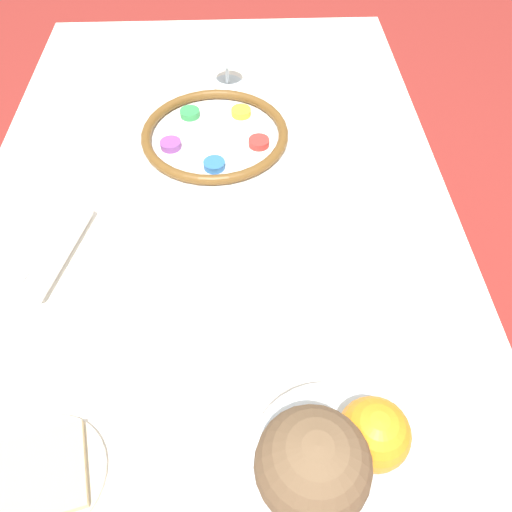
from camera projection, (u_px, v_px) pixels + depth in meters
The scene contains 14 objects.
ground_plane at pixel (230, 397), 1.42m from camera, with size 8.00×8.00×0.00m, color maroon.
dining_table at pixel (224, 335), 1.14m from camera, with size 1.57×0.88×0.70m.
seder_plate at pixel (215, 135), 1.02m from camera, with size 0.30×0.30×0.03m.
wine_glass at pixel (226, 49), 1.10m from camera, with size 0.07×0.07×0.13m.
fruit_stand at pixel (333, 474), 0.55m from camera, with size 0.19×0.19×0.11m.
orange_fruit at pixel (373, 434), 0.51m from camera, with size 0.08×0.08×0.08m.
coconut at pixel (313, 465), 0.47m from camera, with size 0.11×0.11×0.11m.
bread_plate at pixel (43, 475), 0.61m from camera, with size 0.15×0.15×0.02m.
napkin_roll at pixel (59, 250), 0.83m from camera, with size 0.20×0.08×0.04m.
cup_near at pixel (326, 53), 1.19m from camera, with size 0.07×0.07×0.07m.
cup_far at pixel (285, 238), 0.82m from camera, with size 0.07×0.07×0.07m.
fork_left at pixel (336, 132), 1.05m from camera, with size 0.08×0.16×0.01m.
fork_right at pixel (338, 141), 1.03m from camera, with size 0.08×0.16×0.01m.
spoon at pixel (41, 248), 0.85m from camera, with size 0.15×0.06×0.01m.
Camera 1 is at (0.58, 0.05, 1.35)m, focal length 35.00 mm.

